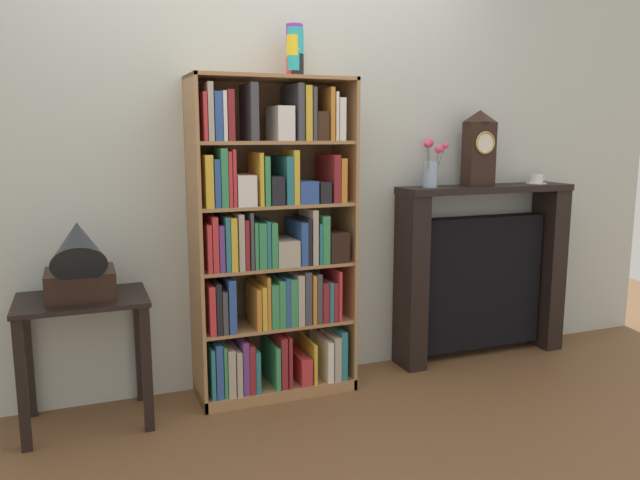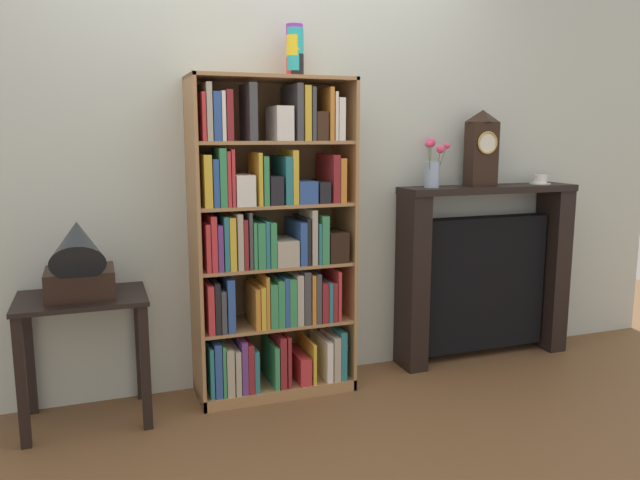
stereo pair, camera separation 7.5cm
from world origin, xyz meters
name	(u,v)px [view 2 (the right image)]	position (x,y,z in m)	size (l,w,h in m)	color
ground_plane	(279,396)	(0.00, 0.00, -0.01)	(8.11, 6.40, 0.02)	brown
wall_back	(297,152)	(0.21, 0.29, 1.30)	(5.11, 0.08, 2.60)	beige
bookshelf	(271,251)	(-0.01, 0.06, 0.78)	(0.84, 0.35, 1.69)	#A87A4C
cup_stack	(295,51)	(0.15, 0.12, 1.82)	(0.09, 0.09, 0.27)	red
side_table_left	(83,327)	(-0.97, 0.03, 0.48)	(0.60, 0.44, 0.63)	black
gramophone	(79,260)	(-0.97, -0.03, 0.82)	(0.31, 0.42, 0.45)	black
fireplace_mantel	(483,274)	(1.38, 0.15, 0.53)	(1.14, 0.25, 1.09)	black
mantel_clock	(482,148)	(1.32, 0.12, 1.31)	(0.18, 0.12, 0.45)	black
flower_vase	(433,168)	(0.99, 0.13, 1.20)	(0.17, 0.18, 0.29)	#99B2D1
teacup_with_saucer	(540,180)	(1.76, 0.12, 1.11)	(0.13, 0.13, 0.06)	white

